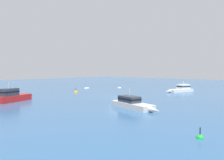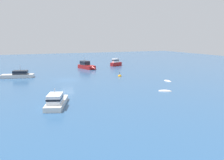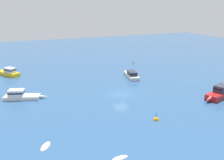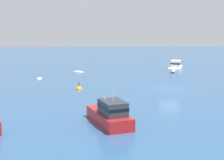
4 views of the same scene
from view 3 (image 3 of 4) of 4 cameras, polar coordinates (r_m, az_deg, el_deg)
The scene contains 9 objects.
ground_plane at distance 45.54m, azimuth 2.05°, elevation -3.24°, with size 160.00×160.00×0.00m, color #2D5684.
dinghy at distance 27.74m, azimuth 1.80°, elevation -17.49°, with size 1.02×2.04×0.40m.
powerboat at distance 62.22m, azimuth -22.69°, elevation 1.65°, with size 6.99×5.62×1.87m.
skiff at distance 30.64m, azimuth -14.95°, elevation -14.48°, with size 2.23×1.86×0.44m.
cabin_cruiser_1 at distance 45.88m, azimuth -20.13°, elevation -3.29°, with size 3.90×7.44×2.39m.
launch at distance 47.38m, azimuth 23.15°, elevation -2.76°, with size 3.82×7.14×3.25m.
motor_cruiser at distance 56.08m, azimuth 4.44°, elevation 1.27°, with size 8.18×3.46×2.66m.
channel_buoy at distance 68.77m, azimuth 4.90°, elevation 3.67°, with size 0.56×0.56×1.09m.
mooring_buoy at distance 36.28m, azimuth 10.00°, elevation -8.95°, with size 0.82×0.82×1.41m.
Camera 3 is at (38.58, -18.46, 15.65)m, focal length 40.03 mm.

